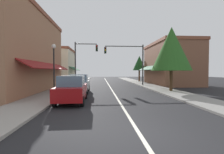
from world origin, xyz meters
The scene contains 14 objects.
ground_plane centered at (0.00, 18.00, 0.00)m, with size 80.00×80.00×0.00m, color black.
sidewalk_left centered at (-5.50, 18.00, 0.06)m, with size 2.60×56.00×0.12m, color gray.
sidewalk_right centered at (5.50, 18.00, 0.06)m, with size 2.60×56.00×0.12m, color gray.
lane_center_stripe centered at (0.00, 18.00, 0.00)m, with size 0.14×52.00×0.01m, color silver.
storefront_left_block centered at (-9.19, 12.00, 3.99)m, with size 6.09×14.20×7.97m.
storefront_right_block centered at (9.59, 20.00, 3.23)m, with size 6.91×10.20×6.46m.
storefront_far_left centered at (-9.74, 28.00, 3.20)m, with size 7.21×8.20×6.40m.
parked_car_nearest_left centered at (-3.14, 5.97, 0.88)m, with size 1.85×4.13×1.77m.
parked_car_second_left centered at (-3.26, 10.82, 0.88)m, with size 1.82×4.12×1.77m.
traffic_signal_mast_arm centered at (2.88, 18.23, 4.02)m, with size 5.60×0.50×5.84m.
traffic_signal_left_corner centered at (-3.79, 18.79, 4.07)m, with size 3.28×0.50×6.20m.
street_lamp_left_near centered at (-5.10, 8.97, 2.94)m, with size 0.36×0.36×4.30m.
tree_right_near centered at (5.74, 10.94, 4.27)m, with size 3.91×3.91×6.43m.
tree_right_far centered at (6.28, 26.62, 3.63)m, with size 2.55×2.55×5.06m.
Camera 1 is at (-1.28, -5.04, 2.05)m, focal length 26.58 mm.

